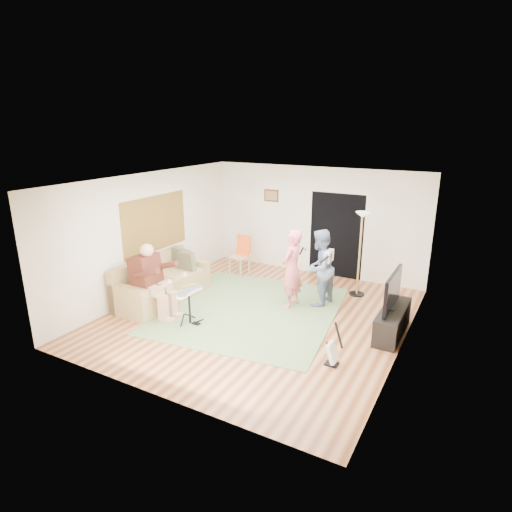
% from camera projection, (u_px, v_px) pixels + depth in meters
% --- Properties ---
extents(floor, '(6.00, 6.00, 0.00)m').
position_uv_depth(floor, '(259.00, 316.00, 8.58)').
color(floor, brown).
rests_on(floor, ground).
extents(walls, '(5.50, 6.00, 2.70)m').
position_uv_depth(walls, '(259.00, 252.00, 8.18)').
color(walls, silver).
rests_on(walls, floor).
extents(ceiling, '(6.00, 6.00, 0.00)m').
position_uv_depth(ceiling, '(259.00, 181.00, 7.78)').
color(ceiling, white).
rests_on(ceiling, walls).
extents(window_blinds, '(0.00, 2.05, 2.05)m').
position_uv_depth(window_blinds, '(155.00, 224.00, 9.55)').
color(window_blinds, olive).
rests_on(window_blinds, walls).
extents(doorway, '(2.10, 0.00, 2.10)m').
position_uv_depth(doorway, '(336.00, 236.00, 10.52)').
color(doorway, black).
rests_on(doorway, walls).
extents(picture_frame, '(0.42, 0.03, 0.32)m').
position_uv_depth(picture_frame, '(271.00, 196.00, 11.09)').
color(picture_frame, '#3F2314').
rests_on(picture_frame, walls).
extents(area_rug, '(3.82, 4.11, 0.02)m').
position_uv_depth(area_rug, '(251.00, 310.00, 8.84)').
color(area_rug, '#5B7748').
rests_on(area_rug, floor).
extents(sofa, '(0.93, 2.26, 0.92)m').
position_uv_depth(sofa, '(160.00, 286.00, 9.32)').
color(sofa, '#A28651').
rests_on(sofa, floor).
extents(drummer, '(0.95, 0.53, 1.46)m').
position_uv_depth(drummer, '(154.00, 288.00, 8.49)').
color(drummer, '#4D2015').
rests_on(drummer, sofa).
extents(drum_kit, '(0.38, 0.67, 0.69)m').
position_uv_depth(drum_kit, '(190.00, 309.00, 8.17)').
color(drum_kit, black).
rests_on(drum_kit, floor).
extents(singer, '(0.44, 0.63, 1.66)m').
position_uv_depth(singer, '(292.00, 269.00, 8.81)').
color(singer, '#DC5F68').
rests_on(singer, floor).
extents(microphone, '(0.06, 0.06, 0.24)m').
position_uv_depth(microphone, '(301.00, 251.00, 8.59)').
color(microphone, black).
rests_on(microphone, singer).
extents(guitarist, '(0.75, 0.89, 1.64)m').
position_uv_depth(guitarist, '(319.00, 268.00, 8.89)').
color(guitarist, slate).
rests_on(guitarist, floor).
extents(guitar_held, '(0.13, 0.60, 0.26)m').
position_uv_depth(guitar_held, '(329.00, 256.00, 8.71)').
color(guitar_held, white).
rests_on(guitar_held, guitarist).
extents(guitar_spare, '(0.27, 0.24, 0.76)m').
position_uv_depth(guitar_spare, '(333.00, 353.00, 6.78)').
color(guitar_spare, black).
rests_on(guitar_spare, floor).
extents(torchiere_lamp, '(0.34, 0.34, 1.89)m').
position_uv_depth(torchiere_lamp, '(361.00, 239.00, 9.26)').
color(torchiere_lamp, black).
rests_on(torchiere_lamp, floor).
extents(dining_chair, '(0.46, 0.48, 0.97)m').
position_uv_depth(dining_chair, '(240.00, 260.00, 10.93)').
color(dining_chair, tan).
rests_on(dining_chair, floor).
extents(tv_cabinet, '(0.40, 1.40, 0.50)m').
position_uv_depth(tv_cabinet, '(392.00, 321.00, 7.78)').
color(tv_cabinet, black).
rests_on(tv_cabinet, floor).
extents(television, '(0.06, 1.18, 0.66)m').
position_uv_depth(television, '(393.00, 290.00, 7.63)').
color(television, black).
rests_on(television, tv_cabinet).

